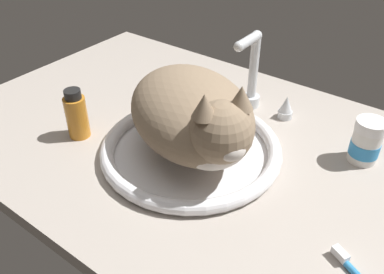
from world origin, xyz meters
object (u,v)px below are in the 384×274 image
cat (196,116)px  pill_bottle (366,142)px  faucet (252,80)px  sink_basin (192,149)px  amber_bottle (77,115)px

cat → pill_bottle: 31.78cm
faucet → cat: bearing=-85.9°
faucet → pill_bottle: bearing=-8.8°
sink_basin → pill_bottle: bearing=33.6°
amber_bottle → cat: bearing=18.1°
faucet → sink_basin: bearing=-90.0°
sink_basin → amber_bottle: (-22.17, -8.69, 3.69)cm
sink_basin → amber_bottle: 24.10cm
faucet → amber_bottle: (-22.17, -30.56, -1.96)cm
cat → pill_bottle: size_ratio=4.30×
sink_basin → amber_bottle: amber_bottle is taller
sink_basin → faucet: (0.00, 21.87, 5.66)cm
sink_basin → faucet: 22.59cm
amber_bottle → faucet: bearing=54.0°
cat → pill_bottle: cat is taller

